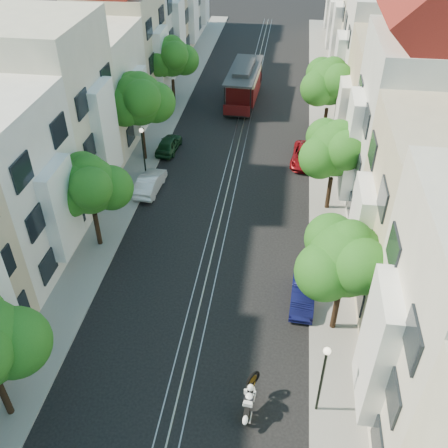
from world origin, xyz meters
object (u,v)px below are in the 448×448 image
at_px(tree_e_b, 347,260).
at_px(tree_e_d, 331,83).
at_px(tree_e_c, 336,151).
at_px(tree_w_c, 140,100).
at_px(parked_car_e_mid, 303,294).
at_px(parked_car_w_mid, 150,183).
at_px(tree_w_d, 172,58).
at_px(parked_car_w_far, 169,144).
at_px(tree_w_b, 90,187).
at_px(parked_car_e_far, 305,155).
at_px(lamp_west, 143,146).
at_px(sportbike_rider, 250,397).
at_px(cable_car, 244,83).
at_px(lamp_east, 323,371).

xyz_separation_m(tree_e_b, tree_e_d, (0.00, 22.00, 0.13)).
relative_size(tree_e_c, tree_w_c, 0.92).
height_order(parked_car_e_mid, parked_car_w_mid, parked_car_w_mid).
bearing_deg(tree_w_d, parked_car_w_far, -80.63).
bearing_deg(tree_w_b, parked_car_w_far, 83.07).
bearing_deg(parked_car_e_far, parked_car_w_far, -176.86).
height_order(tree_e_c, parked_car_w_far, tree_e_c).
height_order(parked_car_e_mid, parked_car_w_far, parked_car_w_far).
bearing_deg(lamp_west, sportbike_rider, -62.39).
distance_m(cable_car, parked_car_w_far, 12.10).
distance_m(tree_e_d, parked_car_w_mid, 17.05).
distance_m(tree_e_c, sportbike_rider, 17.23).
bearing_deg(sportbike_rider, tree_e_c, 81.60).
distance_m(tree_w_d, lamp_west, 14.11).
xyz_separation_m(lamp_east, parked_car_e_far, (-0.70, 22.28, -2.23)).
height_order(tree_e_b, sportbike_rider, tree_e_b).
bearing_deg(cable_car, tree_e_b, -72.07).
xyz_separation_m(tree_e_c, sportbike_rider, (-3.94, -16.36, -3.68)).
height_order(lamp_west, sportbike_rider, lamp_west).
distance_m(parked_car_e_mid, parked_car_w_far, 19.51).
relative_size(tree_e_b, sportbike_rider, 3.16).
distance_m(tree_e_d, tree_w_d, 15.25).
relative_size(tree_e_c, sportbike_rider, 3.08).
xyz_separation_m(tree_w_d, lamp_west, (0.84, -13.98, -1.75)).
xyz_separation_m(tree_w_c, parked_car_w_mid, (1.54, -4.37, -4.41)).
bearing_deg(sportbike_rider, tree_w_b, 140.41).
xyz_separation_m(sportbike_rider, cable_car, (-3.82, 33.92, 1.06)).
xyz_separation_m(tree_e_d, cable_car, (-7.76, 6.56, -2.89)).
relative_size(tree_w_d, parked_car_e_far, 1.47).
height_order(tree_e_b, parked_car_w_far, tree_e_b).
bearing_deg(tree_w_c, sportbike_rider, -63.92).
xyz_separation_m(tree_e_d, tree_w_b, (-14.40, -17.00, -0.47)).
distance_m(tree_e_d, cable_car, 10.56).
bearing_deg(tree_e_b, tree_e_c, 90.00).
xyz_separation_m(tree_e_c, parked_car_e_far, (-1.66, 6.31, -3.98)).
xyz_separation_m(tree_e_d, parked_car_w_far, (-12.86, -4.33, -4.23)).
bearing_deg(lamp_east, parked_car_e_mid, 95.99).
distance_m(tree_w_b, parked_car_e_mid, 13.70).
bearing_deg(tree_e_d, parked_car_w_mid, -141.13).
xyz_separation_m(parked_car_e_far, parked_car_w_far, (-11.20, 0.37, 0.02)).
bearing_deg(sportbike_rider, lamp_west, 122.76).
bearing_deg(tree_w_c, lamp_east, -57.35).
xyz_separation_m(tree_w_c, parked_car_w_far, (1.54, 1.67, -4.43)).
distance_m(lamp_east, parked_car_e_far, 22.41).
relative_size(tree_w_c, sportbike_rider, 3.35).
bearing_deg(tree_w_b, tree_w_d, 90.00).
bearing_deg(tree_w_c, parked_car_w_mid, -70.58).
bearing_deg(lamp_east, tree_w_c, 122.65).
distance_m(tree_w_c, sportbike_rider, 24.14).
distance_m(parked_car_e_mid, parked_car_w_mid, 14.97).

